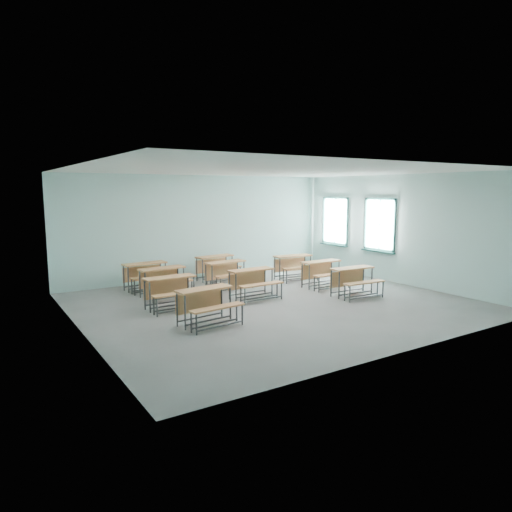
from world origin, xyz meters
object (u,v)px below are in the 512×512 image
at_px(desk_unit_r2c0, 164,277).
at_px(desk_unit_r0c2, 355,277).
at_px(desk_unit_r2c2, 295,263).
at_px(desk_unit_r0c0, 207,301).
at_px(desk_unit_r3c0, 147,272).
at_px(desk_unit_r1c0, 172,288).
at_px(desk_unit_r1c1, 253,279).
at_px(desk_unit_r2c1, 227,270).
at_px(desk_unit_r3c1, 217,264).
at_px(desk_unit_r1c2, 323,270).

bearing_deg(desk_unit_r2c0, desk_unit_r0c2, -38.24).
bearing_deg(desk_unit_r2c2, desk_unit_r0c2, -84.99).
bearing_deg(desk_unit_r2c2, desk_unit_r2c0, -173.81).
distance_m(desk_unit_r0c0, desk_unit_r0c2, 4.36).
distance_m(desk_unit_r2c2, desk_unit_r3c0, 4.46).
relative_size(desk_unit_r1c0, desk_unit_r1c1, 1.00).
bearing_deg(desk_unit_r2c1, desk_unit_r0c2, -55.53).
height_order(desk_unit_r3c0, desk_unit_r3c1, same).
bearing_deg(desk_unit_r2c0, desk_unit_r1c2, -23.64).
bearing_deg(desk_unit_r3c1, desk_unit_r1c0, -142.14).
relative_size(desk_unit_r1c0, desk_unit_r2c2, 0.95).
xyz_separation_m(desk_unit_r1c1, desk_unit_r1c2, (2.40, 0.09, 0.00)).
xyz_separation_m(desk_unit_r1c1, desk_unit_r2c2, (2.40, 1.43, 0.00)).
relative_size(desk_unit_r0c0, desk_unit_r2c1, 1.01).
height_order(desk_unit_r0c2, desk_unit_r2c1, same).
relative_size(desk_unit_r2c0, desk_unit_r2c1, 1.00).
xyz_separation_m(desk_unit_r1c2, desk_unit_r2c0, (-4.23, 1.34, 0.00)).
bearing_deg(desk_unit_r1c0, desk_unit_r2c1, 29.46).
xyz_separation_m(desk_unit_r2c0, desk_unit_r2c1, (1.90, 0.04, 0.00)).
distance_m(desk_unit_r0c0, desk_unit_r2c2, 5.25).
xyz_separation_m(desk_unit_r0c0, desk_unit_r3c0, (0.06, 3.87, 0.00)).
relative_size(desk_unit_r0c0, desk_unit_r3c1, 1.00).
relative_size(desk_unit_r1c0, desk_unit_r2c0, 0.95).
xyz_separation_m(desk_unit_r1c2, desk_unit_r3c1, (-2.07, 2.53, 0.00)).
xyz_separation_m(desk_unit_r1c2, desk_unit_r2c1, (-2.34, 1.39, 0.00)).
distance_m(desk_unit_r0c0, desk_unit_r1c2, 4.66).
distance_m(desk_unit_r0c0, desk_unit_r1c0, 1.58).
bearing_deg(desk_unit_r2c2, desk_unit_r0c0, -140.96).
bearing_deg(desk_unit_r0c0, desk_unit_r2c1, 47.65).
distance_m(desk_unit_r1c0, desk_unit_r1c1, 2.15).
distance_m(desk_unit_r0c2, desk_unit_r2c0, 4.94).
bearing_deg(desk_unit_r0c2, desk_unit_r2c0, 151.22).
bearing_deg(desk_unit_r2c1, desk_unit_r3c1, 71.18).
distance_m(desk_unit_r0c2, desk_unit_r3c1, 4.33).
xyz_separation_m(desk_unit_r1c0, desk_unit_r2c0, (0.31, 1.28, 0.00)).
distance_m(desk_unit_r2c2, desk_unit_r3c1, 2.39).
xyz_separation_m(desk_unit_r0c2, desk_unit_r1c2, (0.05, 1.29, 0.00)).
relative_size(desk_unit_r2c2, desk_unit_r3c1, 0.99).
bearing_deg(desk_unit_r0c2, desk_unit_r1c0, 166.62).
height_order(desk_unit_r0c2, desk_unit_r1c0, same).
xyz_separation_m(desk_unit_r1c0, desk_unit_r3c1, (2.47, 2.47, 0.00)).
bearing_deg(desk_unit_r3c0, desk_unit_r3c1, -0.51).
relative_size(desk_unit_r2c0, desk_unit_r3c1, 0.99).
xyz_separation_m(desk_unit_r1c2, desk_unit_r2c2, (0.00, 1.34, 0.00)).
distance_m(desk_unit_r2c1, desk_unit_r3c0, 2.23).
xyz_separation_m(desk_unit_r0c0, desk_unit_r2c1, (2.07, 2.89, 0.00)).
xyz_separation_m(desk_unit_r1c0, desk_unit_r2c2, (4.54, 1.28, 0.00)).
bearing_deg(desk_unit_r1c1, desk_unit_r3c0, 127.28).
distance_m(desk_unit_r0c0, desk_unit_r1c1, 2.46).
bearing_deg(desk_unit_r3c1, desk_unit_r0c2, -69.29).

